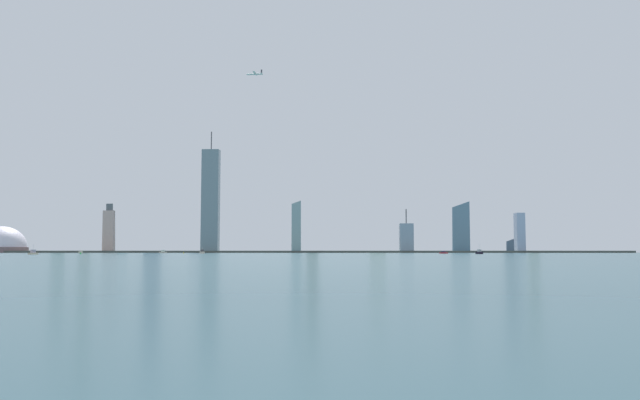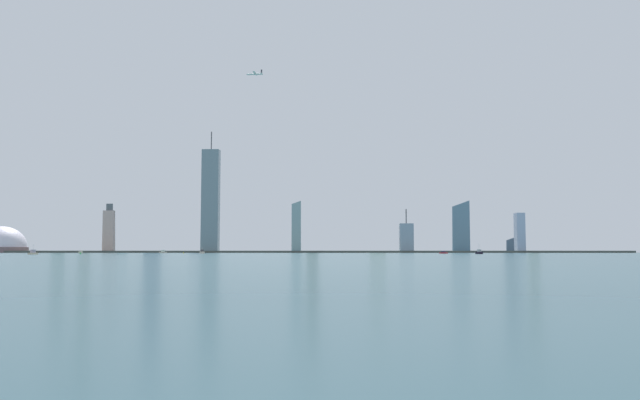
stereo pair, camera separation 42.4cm
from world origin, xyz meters
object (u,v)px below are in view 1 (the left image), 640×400
object	(u,v)px
skyscraper_1	(59,209)
boat_1	(202,252)
skyscraper_10	(297,208)
boat_7	(33,253)
skyscraper_2	(154,199)
skyscraper_11	(511,213)
boat_4	(81,252)
boat_3	(479,252)
stadium_dome	(1,247)
skyscraper_9	(211,201)
observation_tower	(87,140)
skyscraper_4	(460,225)
skyscraper_6	(520,233)
skyscraper_0	(110,230)
channel_buoy_0	(81,253)
boat_2	(444,253)
skyscraper_5	(197,238)
skyscraper_8	(532,203)
skyscraper_13	(313,202)
skyscraper_12	(377,224)
skyscraper_3	(406,238)
boat_0	(163,252)
channel_buoy_1	(184,253)
airplane	(255,74)
skyscraper_7	(118,238)

from	to	relation	value
skyscraper_1	boat_1	world-z (taller)	skyscraper_1
skyscraper_10	boat_7	world-z (taller)	skyscraper_10
skyscraper_2	skyscraper_11	world-z (taller)	skyscraper_2
boat_4	boat_3	bearing A→B (deg)	45.53
stadium_dome	skyscraper_9	xyz separation A→B (m)	(324.73, -15.27, 69.55)
observation_tower	boat_3	xyz separation A→B (m)	(541.75, -338.08, -177.19)
boat_1	skyscraper_4	bearing A→B (deg)	-76.01
boat_3	boat_4	distance (m)	539.94
skyscraper_6	skyscraper_1	bearing A→B (deg)	174.31
skyscraper_0	channel_buoy_0	bearing A→B (deg)	-74.62
boat_2	skyscraper_5	bearing A→B (deg)	-1.95
skyscraper_0	skyscraper_1	distance (m)	109.03
skyscraper_8	channel_buoy_0	xyz separation A→B (m)	(-575.65, -434.38, -79.66)
skyscraper_9	skyscraper_13	distance (m)	170.64
skyscraper_12	boat_7	bearing A→B (deg)	-127.31
skyscraper_8	boat_2	size ratio (longest dim) A/B	17.53
stadium_dome	boat_1	world-z (taller)	stadium_dome
skyscraper_0	channel_buoy_0	world-z (taller)	skyscraper_0
skyscraper_12	boat_4	xyz separation A→B (m)	(-415.22, -151.02, -43.85)
skyscraper_3	skyscraper_12	bearing A→B (deg)	126.97
skyscraper_0	skyscraper_5	xyz separation A→B (m)	(117.38, 82.47, -11.09)
boat_0	boat_7	distance (m)	306.37
skyscraper_10	channel_buoy_1	distance (m)	293.46
skyscraper_6	channel_buoy_1	bearing A→B (deg)	-154.86
skyscraper_1	skyscraper_9	size ratio (longest dim) A/B	0.77
skyscraper_3	skyscraper_8	size ratio (longest dim) A/B	0.39
airplane	skyscraper_12	bearing A→B (deg)	-140.88
boat_4	skyscraper_1	bearing A→B (deg)	-168.68
boat_1	boat_3	xyz separation A→B (m)	(304.64, -96.04, 0.05)
skyscraper_12	boat_3	world-z (taller)	skyscraper_12
skyscraper_6	skyscraper_8	xyz separation A→B (m)	(52.54, 110.17, 51.44)
boat_4	skyscraper_3	bearing A→B (deg)	80.75
skyscraper_2	boat_2	bearing A→B (deg)	-35.75
boat_4	boat_7	distance (m)	304.67
boat_2	channel_buoy_1	world-z (taller)	boat_2
skyscraper_9	skyscraper_3	bearing A→B (deg)	2.55
skyscraper_6	skyscraper_9	xyz separation A→B (m)	(-459.14, 2.12, 48.33)
skyscraper_11	skyscraper_3	bearing A→B (deg)	-165.57
skyscraper_11	channel_buoy_1	world-z (taller)	skyscraper_11
boat_7	channel_buoy_0	world-z (taller)	boat_7
skyscraper_10	channel_buoy_1	bearing A→B (deg)	-113.81
skyscraper_12	boat_3	distance (m)	374.56
skyscraper_0	skyscraper_6	distance (m)	623.35
skyscraper_10	skyscraper_3	bearing A→B (deg)	-12.02
skyscraper_7	skyscraper_6	bearing A→B (deg)	-9.08
skyscraper_9	skyscraper_11	xyz separation A→B (m)	(462.98, 56.52, -15.51)
skyscraper_12	airplane	bearing A→B (deg)	-145.92
boat_2	channel_buoy_1	xyz separation A→B (m)	(-300.85, 2.76, -0.12)
skyscraper_3	skyscraper_7	size ratio (longest dim) A/B	1.38
boat_0	skyscraper_8	bearing A→B (deg)	3.24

